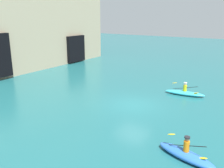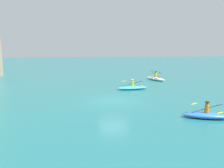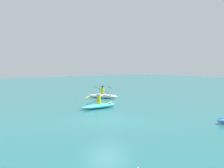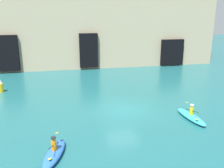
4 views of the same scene
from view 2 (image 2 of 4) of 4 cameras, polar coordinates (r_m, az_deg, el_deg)
The scene contains 4 objects.
ground_plane at distance 19.04m, azimuth 0.44°, elevation -4.43°, with size 120.00×120.00×0.00m, color #1E6066.
kayak_blue at distance 15.94m, azimuth 23.39°, elevation -7.45°, with size 1.65×3.13×1.17m.
kayak_cyan at distance 23.73m, azimuth 5.30°, elevation -0.92°, with size 1.12×3.39×1.12m.
kayak_white at distance 30.12m, azimuth 11.29°, elevation 1.45°, with size 3.19×2.20×1.24m.
Camera 2 is at (-18.26, 2.21, 4.94)m, focal length 35.00 mm.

